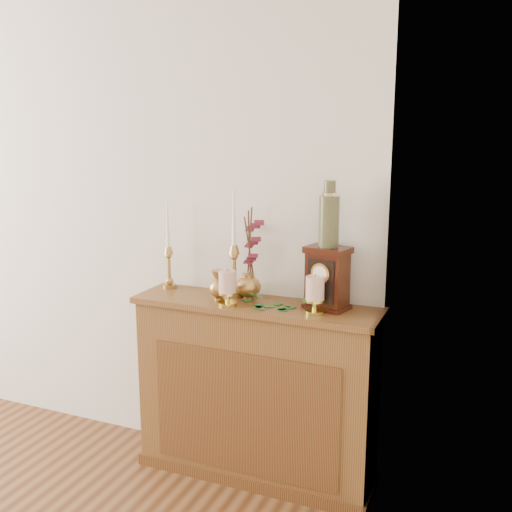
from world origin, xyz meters
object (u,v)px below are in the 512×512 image
at_px(candlestick_left, 169,261).
at_px(bud_vase, 219,286).
at_px(candlestick_center, 234,262).
at_px(ginger_jar, 252,256).
at_px(mantel_clock, 327,279).
at_px(ceramic_vase, 329,217).

distance_m(candlestick_left, bud_vase, 0.38).
bearing_deg(candlestick_center, ginger_jar, 19.12).
bearing_deg(mantel_clock, candlestick_center, -169.54).
height_order(bud_vase, ginger_jar, ginger_jar).
xyz_separation_m(candlestick_left, ginger_jar, (0.47, 0.02, 0.06)).
xyz_separation_m(bud_vase, mantel_clock, (0.53, 0.08, 0.07)).
bearing_deg(bud_vase, ginger_jar, 49.22).
height_order(mantel_clock, ceramic_vase, ceramic_vase).
relative_size(ginger_jar, ceramic_vase, 1.53).
bearing_deg(candlestick_left, ceramic_vase, -2.10).
xyz_separation_m(candlestick_center, mantel_clock, (0.49, -0.03, -0.03)).
relative_size(mantel_clock, ceramic_vase, 0.98).
relative_size(bud_vase, mantel_clock, 0.52).
bearing_deg(bud_vase, ceramic_vase, 9.08).
distance_m(candlestick_center, bud_vase, 0.15).
distance_m(candlestick_center, ceramic_vase, 0.56).
bearing_deg(candlestick_center, ceramic_vase, -2.95).
xyz_separation_m(candlestick_center, ceramic_vase, (0.49, -0.03, 0.26)).
bearing_deg(ginger_jar, bud_vase, -130.78).
distance_m(mantel_clock, ceramic_vase, 0.29).
xyz_separation_m(candlestick_left, mantel_clock, (0.88, -0.03, -0.00)).
height_order(candlestick_center, bud_vase, candlestick_center).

